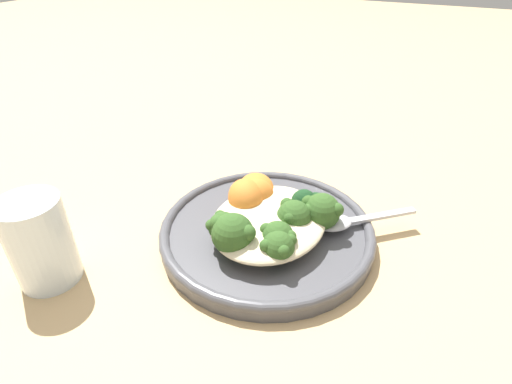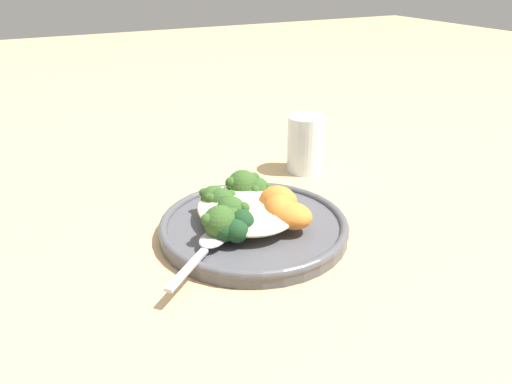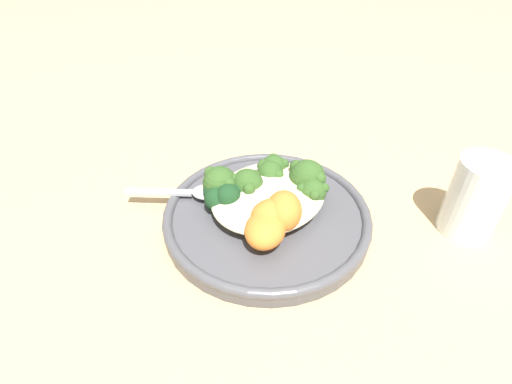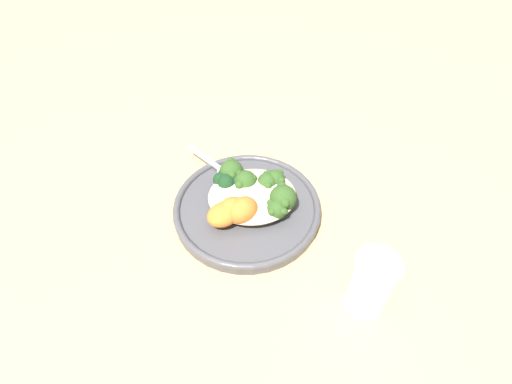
# 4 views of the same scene
# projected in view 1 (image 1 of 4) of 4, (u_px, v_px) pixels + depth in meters

# --- Properties ---
(ground_plane) EXTENTS (4.00, 4.00, 0.00)m
(ground_plane) POSITION_uv_depth(u_px,v_px,m) (263.00, 237.00, 0.47)
(ground_plane) COLOR tan
(plate) EXTENTS (0.24, 0.24, 0.02)m
(plate) POSITION_uv_depth(u_px,v_px,m) (268.00, 229.00, 0.46)
(plate) COLOR #4C4C51
(plate) RESTS_ON ground_plane
(quinoa_mound) EXTENTS (0.14, 0.12, 0.02)m
(quinoa_mound) POSITION_uv_depth(u_px,v_px,m) (269.00, 221.00, 0.44)
(quinoa_mound) COLOR beige
(quinoa_mound) RESTS_ON plate
(broccoli_stalk_0) EXTENTS (0.10, 0.04, 0.03)m
(broccoli_stalk_0) POSITION_uv_depth(u_px,v_px,m) (233.00, 221.00, 0.43)
(broccoli_stalk_0) COLOR #ADC675
(broccoli_stalk_0) RESTS_ON plate
(broccoli_stalk_1) EXTENTS (0.12, 0.05, 0.04)m
(broccoli_stalk_1) POSITION_uv_depth(u_px,v_px,m) (237.00, 229.00, 0.41)
(broccoli_stalk_1) COLOR #ADC675
(broccoli_stalk_1) RESTS_ON plate
(broccoli_stalk_2) EXTENTS (0.10, 0.09, 0.03)m
(broccoli_stalk_2) POSITION_uv_depth(u_px,v_px,m) (272.00, 235.00, 0.41)
(broccoli_stalk_2) COLOR #ADC675
(broccoli_stalk_2) RESTS_ON plate
(broccoli_stalk_3) EXTENTS (0.08, 0.08, 0.03)m
(broccoli_stalk_3) POSITION_uv_depth(u_px,v_px,m) (275.00, 234.00, 0.41)
(broccoli_stalk_3) COLOR #ADC675
(broccoli_stalk_3) RESTS_ON plate
(broccoli_stalk_4) EXTENTS (0.05, 0.09, 0.04)m
(broccoli_stalk_4) POSITION_uv_depth(u_px,v_px,m) (289.00, 214.00, 0.44)
(broccoli_stalk_4) COLOR #ADC675
(broccoli_stalk_4) RESTS_ON plate
(broccoli_stalk_5) EXTENTS (0.04, 0.11, 0.04)m
(broccoli_stalk_5) POSITION_uv_depth(u_px,v_px,m) (313.00, 211.00, 0.44)
(broccoli_stalk_5) COLOR #ADC675
(broccoli_stalk_5) RESTS_ON plate
(sweet_potato_chunk_0) EXTENTS (0.06, 0.06, 0.04)m
(sweet_potato_chunk_0) POSITION_uv_depth(u_px,v_px,m) (246.00, 198.00, 0.46)
(sweet_potato_chunk_0) COLOR orange
(sweet_potato_chunk_0) RESTS_ON plate
(sweet_potato_chunk_1) EXTENTS (0.07, 0.06, 0.03)m
(sweet_potato_chunk_1) POSITION_uv_depth(u_px,v_px,m) (256.00, 189.00, 0.49)
(sweet_potato_chunk_1) COLOR orange
(sweet_potato_chunk_1) RESTS_ON plate
(sweet_potato_chunk_2) EXTENTS (0.06, 0.06, 0.04)m
(sweet_potato_chunk_2) POSITION_uv_depth(u_px,v_px,m) (254.00, 195.00, 0.47)
(sweet_potato_chunk_2) COLOR orange
(sweet_potato_chunk_2) RESTS_ON plate
(kale_tuft) EXTENTS (0.05, 0.05, 0.03)m
(kale_tuft) POSITION_uv_depth(u_px,v_px,m) (312.00, 208.00, 0.45)
(kale_tuft) COLOR #193D1E
(kale_tuft) RESTS_ON plate
(spoon) EXTENTS (0.10, 0.11, 0.01)m
(spoon) POSITION_uv_depth(u_px,v_px,m) (344.00, 221.00, 0.45)
(spoon) COLOR #B7B7BC
(spoon) RESTS_ON plate
(water_glass) EXTENTS (0.06, 0.06, 0.09)m
(water_glass) POSITION_uv_depth(u_px,v_px,m) (40.00, 242.00, 0.39)
(water_glass) COLOR silver
(water_glass) RESTS_ON ground_plane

